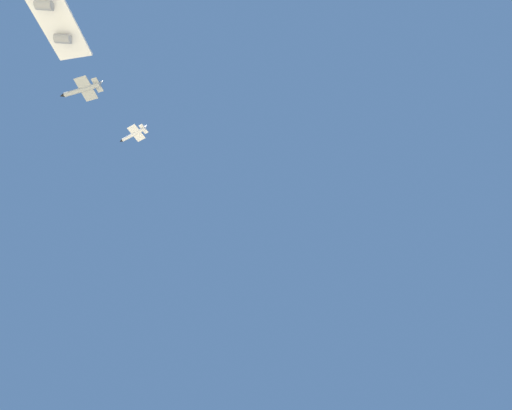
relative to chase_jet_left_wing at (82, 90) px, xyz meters
name	(u,v)px	position (x,y,z in m)	size (l,w,h in m)	color
chase_jet_left_wing	(82,90)	(0.00, 0.00, 0.00)	(13.76, 11.72, 4.00)	#999EA3
chase_jet_right_wing	(134,134)	(27.97, -21.81, 35.84)	(14.88, 9.58, 4.00)	silver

